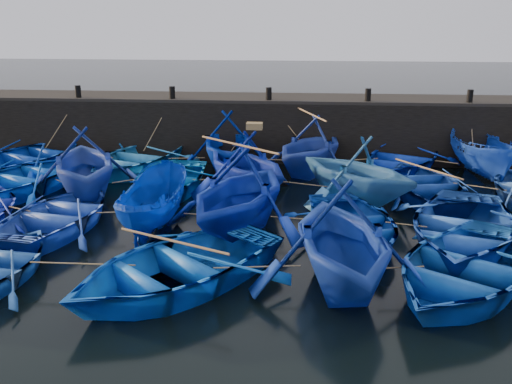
{
  "coord_description": "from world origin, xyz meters",
  "views": [
    {
      "loc": [
        1.38,
        -13.69,
        6.13
      ],
      "look_at": [
        0.0,
        3.2,
        0.7
      ],
      "focal_mm": 40.0,
      "sensor_mm": 36.0,
      "label": 1
    }
  ],
  "objects": [
    {
      "name": "ground",
      "position": [
        0.0,
        0.0,
        0.0
      ],
      "size": [
        120.0,
        120.0,
        0.0
      ],
      "primitive_type": "plane",
      "color": "black",
      "rests_on": "ground"
    },
    {
      "name": "quay_wall",
      "position": [
        0.0,
        10.5,
        1.25
      ],
      "size": [
        26.0,
        2.5,
        2.5
      ],
      "primitive_type": "cube",
      "color": "black",
      "rests_on": "ground"
    },
    {
      "name": "quay_top",
      "position": [
        0.0,
        10.5,
        2.56
      ],
      "size": [
        26.0,
        2.5,
        0.12
      ],
      "primitive_type": "cube",
      "color": "black",
      "rests_on": "quay_wall"
    },
    {
      "name": "bollard_0",
      "position": [
        -8.0,
        9.6,
        2.87
      ],
      "size": [
        0.24,
        0.24,
        0.5
      ],
      "primitive_type": "cylinder",
      "color": "black",
      "rests_on": "quay_top"
    },
    {
      "name": "bollard_1",
      "position": [
        -4.0,
        9.6,
        2.87
      ],
      "size": [
        0.24,
        0.24,
        0.5
      ],
      "primitive_type": "cylinder",
      "color": "black",
      "rests_on": "quay_top"
    },
    {
      "name": "bollard_2",
      "position": [
        0.0,
        9.6,
        2.87
      ],
      "size": [
        0.24,
        0.24,
        0.5
      ],
      "primitive_type": "cylinder",
      "color": "black",
      "rests_on": "quay_top"
    },
    {
      "name": "bollard_3",
      "position": [
        4.0,
        9.6,
        2.87
      ],
      "size": [
        0.24,
        0.24,
        0.5
      ],
      "primitive_type": "cylinder",
      "color": "black",
      "rests_on": "quay_top"
    },
    {
      "name": "bollard_4",
      "position": [
        8.0,
        9.6,
        2.87
      ],
      "size": [
        0.24,
        0.24,
        0.5
      ],
      "primitive_type": "cylinder",
      "color": "black",
      "rests_on": "quay_top"
    },
    {
      "name": "boat_0",
      "position": [
        -9.34,
        7.56,
        0.58
      ],
      "size": [
        5.83,
        6.68,
        1.16
      ],
      "primitive_type": "imported",
      "rotation": [
        0.0,
        0.0,
        2.74
      ],
      "color": "navy",
      "rests_on": "ground"
    },
    {
      "name": "boat_1",
      "position": [
        -5.14,
        7.64,
        0.56
      ],
      "size": [
        5.45,
        6.39,
        1.12
      ],
      "primitive_type": "imported",
      "rotation": [
        0.0,
        0.0,
        -0.34
      ],
      "color": "blue",
      "rests_on": "ground"
    },
    {
      "name": "boat_2",
      "position": [
        -1.52,
        7.92,
        1.21
      ],
      "size": [
        4.61,
        5.14,
        2.41
      ],
      "primitive_type": "imported",
      "rotation": [
        0.0,
        0.0,
        0.16
      ],
      "color": "#002398",
      "rests_on": "ground"
    },
    {
      "name": "boat_3",
      "position": [
        1.73,
        7.8,
        1.17
      ],
      "size": [
        5.45,
        5.7,
        2.33
      ],
      "primitive_type": "imported",
      "rotation": [
        0.0,
        0.0,
        -0.49
      ],
      "color": "#203CA8",
      "rests_on": "ground"
    },
    {
      "name": "boat_4",
      "position": [
        5.3,
        8.39,
        0.56
      ],
      "size": [
        5.79,
        6.5,
        1.11
      ],
      "primitive_type": "imported",
      "rotation": [
        0.0,
        0.0,
        -0.45
      ],
      "color": "#0725A3",
      "rests_on": "ground"
    },
    {
      "name": "boat_5",
      "position": [
        8.25,
        7.82,
        0.89
      ],
      "size": [
        2.29,
        4.78,
        1.78
      ],
      "primitive_type": "imported",
      "rotation": [
        0.0,
        0.0,
        0.12
      ],
      "color": "#153FB2",
      "rests_on": "ground"
    },
    {
      "name": "boat_6",
      "position": [
        -8.19,
        4.79,
        0.55
      ],
      "size": [
        5.3,
        6.23,
        1.1
      ],
      "primitive_type": "imported",
      "rotation": [
        0.0,
        0.0,
        2.81
      ],
      "color": "blue",
      "rests_on": "ground"
    },
    {
      "name": "boat_7",
      "position": [
        -5.88,
        4.28,
        1.28
      ],
      "size": [
        5.76,
        6.11,
        2.56
      ],
      "primitive_type": "imported",
      "rotation": [
        0.0,
        0.0,
        3.55
      ],
      "color": "#223E9A",
      "rests_on": "ground"
    },
    {
      "name": "boat_8",
      "position": [
        -3.23,
        4.87,
        0.5
      ],
      "size": [
        4.01,
        5.2,
        1.0
      ],
      "primitive_type": "imported",
      "rotation": [
        0.0,
        0.0,
        -0.13
      ],
      "color": "#0357AB",
      "rests_on": "ground"
    },
    {
      "name": "boat_9",
      "position": [
        -0.5,
        5.01,
        1.16
      ],
      "size": [
        5.73,
        5.83,
        2.32
      ],
      "primitive_type": "imported",
      "rotation": [
        0.0,
        0.0,
        3.82
      ],
      "color": "#0D2496",
      "rests_on": "ground"
    },
    {
      "name": "boat_10",
      "position": [
        3.21,
        4.42,
        1.17
      ],
      "size": [
        5.85,
        5.79,
        2.33
      ],
      "primitive_type": "imported",
      "rotation": [
        0.0,
        0.0,
        3.99
      ],
      "color": "#276094",
      "rests_on": "ground"
    },
    {
      "name": "boat_11",
      "position": [
        5.63,
        5.19,
        0.5
      ],
      "size": [
        4.3,
        5.41,
        1.01
      ],
      "primitive_type": "imported",
      "rotation": [
        0.0,
        0.0,
        3.33
      ],
      "color": "navy",
      "rests_on": "ground"
    },
    {
      "name": "boat_14",
      "position": [
        -5.53,
        1.3,
        0.5
      ],
      "size": [
        4.18,
        5.31,
        1.0
      ],
      "primitive_type": "imported",
      "rotation": [
        0.0,
        0.0,
        2.98
      ],
      "color": "#2245BA",
      "rests_on": "ground"
    },
    {
      "name": "boat_15",
      "position": [
        -2.84,
        1.48,
        0.81
      ],
      "size": [
        1.69,
        4.22,
        1.62
      ],
      "primitive_type": "imported",
      "rotation": [
        0.0,
        0.0,
        3.11
      ],
      "color": "#002991",
      "rests_on": "ground"
    },
    {
      "name": "boat_16",
      "position": [
        -0.34,
        1.43,
        1.29
      ],
      "size": [
        5.59,
        6.01,
        2.58
      ],
      "primitive_type": "imported",
      "rotation": [
        0.0,
        0.0,
        -0.33
      ],
      "color": "#09249C",
      "rests_on": "ground"
    },
    {
      "name": "boat_17",
      "position": [
        2.85,
        1.24,
        0.49
      ],
      "size": [
        4.4,
        5.37,
        0.97
      ],
      "primitive_type": "imported",
      "rotation": [
        0.0,
        0.0,
        0.25
      ],
      "color": "#053398",
      "rests_on": "ground"
    },
    {
      "name": "boat_18",
      "position": [
        5.71,
        0.96,
        0.59
      ],
      "size": [
        5.65,
        6.68,
        1.18
      ],
      "primitive_type": "imported",
      "rotation": [
        0.0,
        0.0,
        -0.32
      ],
      "color": "#1542A2",
      "rests_on": "ground"
    },
    {
      "name": "boat_22",
      "position": [
        -1.45,
        -2.05,
        0.58
      ],
      "size": [
        6.66,
        6.81,
        1.15
      ],
      "primitive_type": "imported",
      "rotation": [
        0.0,
        0.0,
        -0.72
      ],
      "color": "blue",
      "rests_on": "ground"
    },
    {
      "name": "boat_23",
      "position": [
        2.33,
        -1.76,
        1.28
      ],
      "size": [
        4.89,
        5.45,
        2.56
      ],
      "primitive_type": "imported",
      "rotation": [
        0.0,
        0.0,
        0.15
      ],
      "color": "navy",
      "rests_on": "ground"
    },
    {
      "name": "boat_24",
      "position": [
        5.14,
        -1.57,
        0.59
      ],
      "size": [
        6.5,
        6.95,
        1.17
      ],
      "primitive_type": "imported",
      "rotation": [
        0.0,
        0.0,
        -0.59
      ],
      "color": "#0D48A9",
      "rests_on": "ground"
    },
    {
      "name": "wooden_crate",
      "position": [
        -0.2,
        5.01,
        2.43
      ],
      "size": [
        0.54,
        0.38,
        0.21
      ],
      "primitive_type": "cube",
      "color": "olive",
      "rests_on": "boat_9"
    },
    {
      "name": "mooring_ropes",
      "position": [
        0.05,
        4.98,
        0.88
      ],
      "size": [
        18.07,
        11.71,
        2.1
      ],
      "color": "tan",
      "rests_on": "ground"
    },
    {
      "name": "loose_oars",
      "position": [
        1.39,
        3.09,
        1.8
      ],
      "size": [
        9.33,
        11.93,
        1.63
      ],
      "color": "#99724C",
      "rests_on": "ground"
    }
  ]
}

